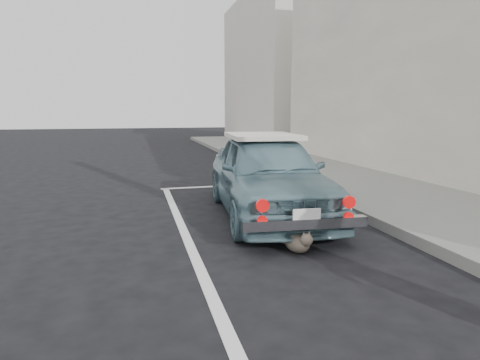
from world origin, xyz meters
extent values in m
plane|color=black|center=(0.00, 0.00, 0.00)|extent=(80.00, 80.00, 0.00)
cube|color=black|center=(4.66, 4.00, 1.40)|extent=(0.10, 16.00, 2.40)
cube|color=#124098|center=(4.66, 10.00, 4.60)|extent=(0.10, 2.00, 1.60)
cube|color=beige|center=(6.35, 20.00, 4.00)|extent=(3.50, 10.00, 8.00)
cube|color=silver|center=(0.50, 6.50, 0.00)|extent=(3.00, 0.12, 0.01)
cube|color=silver|center=(-0.90, 3.00, 0.00)|extent=(0.12, 7.00, 0.01)
imported|color=slate|center=(0.54, 3.87, 0.67)|extent=(1.92, 4.03, 1.33)
cube|color=silver|center=(0.57, 4.26, 1.26)|extent=(1.23, 1.58, 0.07)
cube|color=silver|center=(0.36, 1.98, 0.38)|extent=(1.50, 0.26, 0.12)
cube|color=white|center=(0.36, 1.93, 0.48)|extent=(0.33, 0.05, 0.17)
cylinder|color=red|center=(-0.16, 1.99, 0.62)|extent=(0.15, 0.05, 0.15)
cylinder|color=red|center=(0.88, 1.90, 0.62)|extent=(0.15, 0.05, 0.15)
cylinder|color=red|center=(-0.16, 1.99, 0.44)|extent=(0.12, 0.05, 0.12)
cylinder|color=red|center=(0.88, 1.90, 0.44)|extent=(0.12, 0.05, 0.12)
ellipsoid|color=brown|center=(0.31, 2.08, 0.13)|extent=(0.34, 0.44, 0.23)
sphere|color=brown|center=(0.36, 1.92, 0.21)|extent=(0.15, 0.15, 0.15)
cone|color=brown|center=(0.32, 1.91, 0.28)|extent=(0.05, 0.05, 0.06)
cone|color=brown|center=(0.40, 1.93, 0.28)|extent=(0.05, 0.05, 0.06)
cylinder|color=brown|center=(0.31, 2.29, 0.05)|extent=(0.18, 0.22, 0.03)
camera|label=1|loc=(-1.53, -2.18, 1.66)|focal=30.00mm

